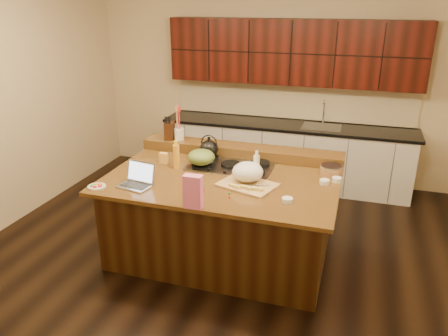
% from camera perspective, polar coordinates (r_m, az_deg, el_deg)
% --- Properties ---
extents(room, '(5.52, 5.02, 2.72)m').
position_cam_1_polar(room, '(4.42, -0.20, 4.00)').
color(room, black).
rests_on(room, ground).
extents(island, '(2.40, 1.60, 0.92)m').
position_cam_1_polar(island, '(4.76, -0.18, -6.22)').
color(island, black).
rests_on(island, ground).
extents(back_ledge, '(2.40, 0.30, 0.12)m').
position_cam_1_polar(back_ledge, '(5.18, 2.18, 2.29)').
color(back_ledge, black).
rests_on(back_ledge, island).
extents(cooktop, '(0.92, 0.52, 0.05)m').
position_cam_1_polar(cooktop, '(4.83, 0.90, 0.32)').
color(cooktop, gray).
rests_on(cooktop, island).
extents(back_counter, '(3.70, 0.66, 2.40)m').
position_cam_1_polar(back_counter, '(6.55, 8.35, 6.20)').
color(back_counter, silver).
rests_on(back_counter, ground).
extents(kettle, '(0.26, 0.26, 0.19)m').
position_cam_1_polar(kettle, '(4.99, -1.97, 2.55)').
color(kettle, black).
rests_on(kettle, cooktop).
extents(green_bowl, '(0.36, 0.36, 0.17)m').
position_cam_1_polar(green_bowl, '(4.77, -3.00, 1.44)').
color(green_bowl, '#546F2C').
rests_on(green_bowl, cooktop).
extents(laptop, '(0.36, 0.31, 0.23)m').
position_cam_1_polar(laptop, '(4.43, -11.22, -1.48)').
color(laptop, '#B7B7BC').
rests_on(laptop, island).
extents(oil_bottle, '(0.09, 0.09, 0.27)m').
position_cam_1_polar(oil_bottle, '(4.78, -6.23, 1.46)').
color(oil_bottle, '#F9AC2B').
rests_on(oil_bottle, island).
extents(vinegar_bottle, '(0.07, 0.07, 0.25)m').
position_cam_1_polar(vinegar_bottle, '(4.50, 4.25, 0.13)').
color(vinegar_bottle, silver).
rests_on(vinegar_bottle, island).
extents(wooden_tray, '(0.63, 0.54, 0.22)m').
position_cam_1_polar(wooden_tray, '(4.37, 3.10, -0.89)').
color(wooden_tray, tan).
rests_on(wooden_tray, island).
extents(ramekin_a, '(0.13, 0.13, 0.04)m').
position_cam_1_polar(ramekin_a, '(4.04, 8.27, -4.18)').
color(ramekin_a, white).
rests_on(ramekin_a, island).
extents(ramekin_b, '(0.13, 0.13, 0.04)m').
position_cam_1_polar(ramekin_b, '(4.50, 12.99, -1.78)').
color(ramekin_b, white).
rests_on(ramekin_b, island).
extents(ramekin_c, '(0.13, 0.13, 0.04)m').
position_cam_1_polar(ramekin_c, '(4.59, 14.52, -1.49)').
color(ramekin_c, white).
rests_on(ramekin_c, island).
extents(strainer_bowl, '(0.28, 0.28, 0.09)m').
position_cam_1_polar(strainer_bowl, '(4.74, 13.84, -0.40)').
color(strainer_bowl, '#996B3F').
rests_on(strainer_bowl, island).
extents(kitchen_timer, '(0.08, 0.08, 0.07)m').
position_cam_1_polar(kitchen_timer, '(4.27, 4.28, -2.40)').
color(kitchen_timer, silver).
rests_on(kitchen_timer, island).
extents(pink_bag, '(0.17, 0.09, 0.31)m').
position_cam_1_polar(pink_bag, '(3.86, -4.06, -3.10)').
color(pink_bag, pink).
rests_on(pink_bag, island).
extents(candy_plate, '(0.20, 0.20, 0.01)m').
position_cam_1_polar(candy_plate, '(4.51, -16.29, -2.32)').
color(candy_plate, white).
rests_on(candy_plate, island).
extents(package_box, '(0.09, 0.07, 0.12)m').
position_cam_1_polar(package_box, '(4.97, -7.91, 1.29)').
color(package_box, '#F6B956').
rests_on(package_box, island).
extents(utensil_crock, '(0.14, 0.14, 0.14)m').
position_cam_1_polar(utensil_crock, '(5.39, -5.88, 4.41)').
color(utensil_crock, white).
rests_on(utensil_crock, back_ledge).
extents(knife_block, '(0.14, 0.19, 0.21)m').
position_cam_1_polar(knife_block, '(5.43, -7.12, 4.87)').
color(knife_block, black).
rests_on(knife_block, back_ledge).
extents(gumdrop_0, '(0.02, 0.02, 0.02)m').
position_cam_1_polar(gumdrop_0, '(4.17, -4.64, -3.37)').
color(gumdrop_0, red).
rests_on(gumdrop_0, island).
extents(gumdrop_1, '(0.02, 0.02, 0.02)m').
position_cam_1_polar(gumdrop_1, '(4.24, -2.95, -2.92)').
color(gumdrop_1, '#198C26').
rests_on(gumdrop_1, island).
extents(gumdrop_2, '(0.02, 0.02, 0.02)m').
position_cam_1_polar(gumdrop_2, '(4.25, -3.26, -2.85)').
color(gumdrop_2, red).
rests_on(gumdrop_2, island).
extents(gumdrop_3, '(0.02, 0.02, 0.02)m').
position_cam_1_polar(gumdrop_3, '(4.25, -3.40, -2.83)').
color(gumdrop_3, '#198C26').
rests_on(gumdrop_3, island).
extents(gumdrop_4, '(0.02, 0.02, 0.02)m').
position_cam_1_polar(gumdrop_4, '(4.06, -3.79, -4.10)').
color(gumdrop_4, red).
rests_on(gumdrop_4, island).
extents(gumdrop_5, '(0.02, 0.02, 0.02)m').
position_cam_1_polar(gumdrop_5, '(4.25, -3.91, -2.89)').
color(gumdrop_5, '#198C26').
rests_on(gumdrop_5, island).
extents(gumdrop_6, '(0.02, 0.02, 0.02)m').
position_cam_1_polar(gumdrop_6, '(4.24, -2.65, -2.90)').
color(gumdrop_6, red).
rests_on(gumdrop_6, island).
extents(gumdrop_7, '(0.02, 0.02, 0.02)m').
position_cam_1_polar(gumdrop_7, '(4.17, 0.72, -3.32)').
color(gumdrop_7, '#198C26').
rests_on(gumdrop_7, island).
extents(gumdrop_8, '(0.02, 0.02, 0.02)m').
position_cam_1_polar(gumdrop_8, '(4.09, 0.70, -3.83)').
color(gumdrop_8, red).
rests_on(gumdrop_8, island).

